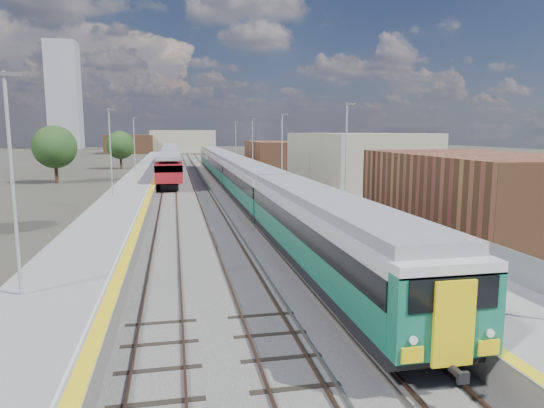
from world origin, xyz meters
name	(u,v)px	position (x,y,z in m)	size (l,w,h in m)	color
ground	(215,186)	(0.00, 50.00, 0.00)	(320.00, 320.00, 0.00)	#47443A
ballast_bed	(196,184)	(-2.25, 52.50, 0.03)	(10.50, 155.00, 0.06)	#565451
tracks	(200,182)	(-1.65, 54.18, 0.11)	(8.96, 160.00, 0.17)	#4C3323
platform_right	(254,179)	(5.28, 52.49, 0.54)	(4.70, 155.00, 8.52)	slate
platform_left	(141,181)	(-9.05, 52.49, 0.52)	(4.30, 155.00, 8.52)	slate
buildings	(126,117)	(-18.12, 138.60, 10.70)	(72.00, 185.50, 40.00)	brown
green_train	(236,173)	(1.50, 41.12, 2.26)	(2.92, 81.26, 3.21)	black
red_train	(170,158)	(-5.50, 73.10, 2.23)	(2.98, 60.45, 3.77)	black
tree_b	(55,147)	(-19.78, 56.90, 4.65)	(5.45, 5.45, 7.38)	#382619
tree_c	(120,145)	(-14.16, 80.36, 4.21)	(4.94, 4.94, 6.69)	#382619
tree_d	(353,149)	(23.81, 65.66, 3.77)	(4.43, 4.43, 6.00)	#382619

